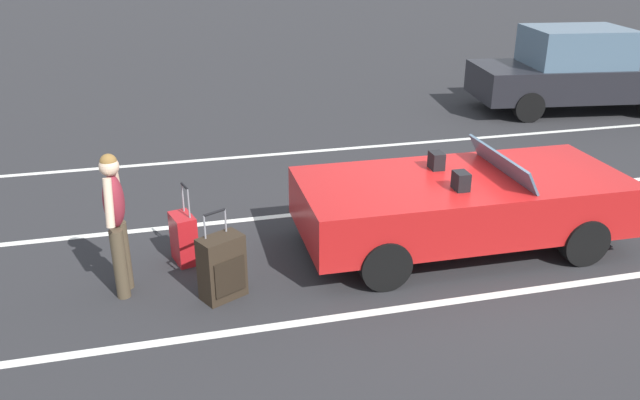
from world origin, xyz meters
TOP-DOWN VIEW (x-y plane):
  - ground_plane at (0.00, 0.00)m, footprint 80.00×80.00m
  - lot_line_near at (0.00, -1.27)m, footprint 18.00×0.12m
  - lot_line_mid at (0.00, 1.43)m, footprint 18.00×0.12m
  - lot_line_far at (0.00, 4.13)m, footprint 18.00×0.12m
  - convertible_car at (0.21, -0.00)m, footprint 4.16×1.88m
  - suitcase_large_black at (-3.09, -0.55)m, footprint 0.55×0.47m
  - suitcase_medium_bright at (-3.45, 0.40)m, footprint 0.34×0.45m
  - traveler_person at (-4.16, -0.17)m, footprint 0.27×0.61m
  - parked_sedan_near at (5.42, 5.59)m, footprint 4.70×2.38m

SIDE VIEW (x-z plane):
  - ground_plane at x=0.00m, z-range 0.00..0.00m
  - lot_line_near at x=0.00m, z-range 0.00..0.00m
  - lot_line_mid at x=0.00m, z-range 0.00..0.00m
  - lot_line_far at x=0.00m, z-range 0.00..0.00m
  - suitcase_medium_bright at x=-3.45m, z-range -0.19..0.81m
  - suitcase_large_black at x=-3.09m, z-range -0.14..0.88m
  - convertible_car at x=0.21m, z-range -0.03..1.21m
  - parked_sedan_near at x=5.42m, z-range -0.02..1.80m
  - traveler_person at x=-4.16m, z-range 0.10..1.76m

